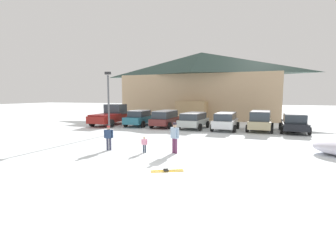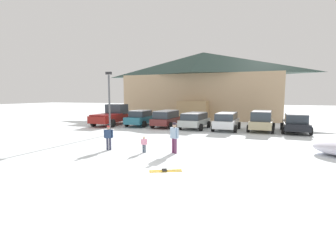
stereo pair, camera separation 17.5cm
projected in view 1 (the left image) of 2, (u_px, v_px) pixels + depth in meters
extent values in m
plane|color=white|center=(146.00, 179.00, 9.85)|extent=(160.00, 160.00, 0.00)
cube|color=tan|center=(201.00, 97.00, 36.17)|extent=(20.72, 8.23, 5.81)
pyramid|color=#2A433C|center=(201.00, 64.00, 35.65)|extent=(21.34, 8.85, 3.07)
cube|color=tan|center=(191.00, 111.00, 32.03)|extent=(3.66, 1.92, 2.40)
cube|color=#256C83|center=(140.00, 119.00, 26.88)|extent=(1.77, 4.51, 0.66)
cube|color=#2D3842|center=(139.00, 114.00, 26.60)|extent=(1.56, 2.35, 0.57)
cube|color=white|center=(139.00, 111.00, 26.56)|extent=(1.45, 2.23, 0.06)
cylinder|color=black|center=(138.00, 121.00, 28.54)|extent=(0.22, 0.64, 0.64)
cylinder|color=black|center=(154.00, 122.00, 27.92)|extent=(0.22, 0.64, 0.64)
cylinder|color=black|center=(126.00, 124.00, 25.93)|extent=(0.22, 0.64, 0.64)
cylinder|color=black|center=(143.00, 124.00, 25.30)|extent=(0.22, 0.64, 0.64)
cube|color=maroon|center=(166.00, 121.00, 25.86)|extent=(1.80, 4.49, 0.60)
cube|color=#2D3842|center=(165.00, 114.00, 25.70)|extent=(1.57, 3.41, 0.66)
cube|color=white|center=(165.00, 111.00, 25.66)|extent=(1.46, 3.24, 0.06)
cylinder|color=black|center=(162.00, 122.00, 27.49)|extent=(0.23, 0.64, 0.64)
cylinder|color=black|center=(179.00, 123.00, 26.86)|extent=(0.23, 0.64, 0.64)
cylinder|color=black|center=(151.00, 125.00, 24.92)|extent=(0.23, 0.64, 0.64)
cylinder|color=black|center=(170.00, 126.00, 24.29)|extent=(0.23, 0.64, 0.64)
cube|color=silver|center=(194.00, 122.00, 24.53)|extent=(2.21, 4.24, 0.58)
cube|color=#2D3842|center=(194.00, 116.00, 24.38)|extent=(1.90, 3.24, 0.55)
cube|color=white|center=(194.00, 113.00, 24.35)|extent=(1.77, 3.08, 0.06)
cylinder|color=black|center=(188.00, 123.00, 26.12)|extent=(0.27, 0.66, 0.64)
cylinder|color=black|center=(208.00, 124.00, 25.31)|extent=(0.27, 0.66, 0.64)
cylinder|color=black|center=(179.00, 126.00, 23.81)|extent=(0.27, 0.66, 0.64)
cylinder|color=black|center=(200.00, 127.00, 23.00)|extent=(0.27, 0.66, 0.64)
cube|color=white|center=(226.00, 123.00, 23.52)|extent=(1.88, 4.36, 0.64)
cube|color=#2D3842|center=(226.00, 116.00, 23.37)|extent=(1.64, 3.32, 0.57)
cube|color=white|center=(226.00, 113.00, 23.33)|extent=(1.53, 3.16, 0.06)
cylinder|color=black|center=(218.00, 125.00, 25.13)|extent=(0.24, 0.65, 0.64)
cylinder|color=black|center=(238.00, 125.00, 24.46)|extent=(0.24, 0.65, 0.64)
cylinder|color=black|center=(212.00, 128.00, 22.65)|extent=(0.24, 0.65, 0.64)
cylinder|color=black|center=(234.00, 129.00, 21.98)|extent=(0.24, 0.65, 0.64)
cube|color=tan|center=(260.00, 124.00, 22.95)|extent=(2.04, 4.25, 0.65)
cube|color=#2D3842|center=(261.00, 116.00, 22.80)|extent=(1.77, 3.24, 0.75)
cube|color=white|center=(261.00, 111.00, 22.75)|extent=(1.65, 3.08, 0.06)
cylinder|color=black|center=(250.00, 125.00, 24.54)|extent=(0.26, 0.65, 0.64)
cylinder|color=black|center=(272.00, 126.00, 23.80)|extent=(0.26, 0.65, 0.64)
cylinder|color=black|center=(247.00, 128.00, 22.18)|extent=(0.26, 0.65, 0.64)
cylinder|color=black|center=(272.00, 130.00, 21.44)|extent=(0.26, 0.65, 0.64)
cube|color=black|center=(294.00, 125.00, 22.20)|extent=(2.02, 4.63, 0.56)
cube|color=#2D3842|center=(295.00, 118.00, 21.91)|extent=(1.73, 2.43, 0.66)
cube|color=white|center=(295.00, 114.00, 21.87)|extent=(1.61, 2.30, 0.06)
cylinder|color=black|center=(280.00, 126.00, 23.90)|extent=(0.24, 0.65, 0.64)
cylinder|color=black|center=(305.00, 127.00, 23.19)|extent=(0.24, 0.65, 0.64)
cylinder|color=black|center=(282.00, 130.00, 21.27)|extent=(0.24, 0.65, 0.64)
cylinder|color=black|center=(310.00, 131.00, 20.56)|extent=(0.24, 0.65, 0.64)
cube|color=maroon|center=(110.00, 118.00, 27.37)|extent=(2.06, 5.55, 0.70)
cube|color=#2D3842|center=(115.00, 109.00, 28.30)|extent=(1.87, 1.79, 1.05)
cube|color=maroon|center=(105.00, 115.00, 26.40)|extent=(2.04, 3.06, 0.12)
cylinder|color=black|center=(110.00, 120.00, 29.32)|extent=(0.27, 0.80, 0.80)
cylinder|color=black|center=(127.00, 120.00, 28.62)|extent=(0.27, 0.80, 0.80)
cylinder|color=black|center=(92.00, 123.00, 26.19)|extent=(0.27, 0.80, 0.80)
cylinder|color=black|center=(111.00, 123.00, 25.49)|extent=(0.27, 0.80, 0.80)
cylinder|color=#35374E|center=(110.00, 144.00, 14.95)|extent=(0.13, 0.13, 0.69)
cylinder|color=#35374E|center=(108.00, 144.00, 14.94)|extent=(0.13, 0.13, 0.69)
cube|color=navy|center=(109.00, 134.00, 14.88)|extent=(0.39, 0.31, 0.49)
cylinder|color=navy|center=(112.00, 134.00, 14.89)|extent=(0.09, 0.09, 0.46)
cylinder|color=navy|center=(105.00, 134.00, 14.87)|extent=(0.09, 0.09, 0.46)
sphere|color=tan|center=(108.00, 128.00, 14.84)|extent=(0.18, 0.18, 0.18)
cylinder|color=#B13435|center=(108.00, 127.00, 14.83)|extent=(0.17, 0.17, 0.08)
cylinder|color=#6C355A|center=(174.00, 145.00, 14.24)|extent=(0.15, 0.15, 0.82)
cylinder|color=#6C355A|center=(176.00, 146.00, 14.11)|extent=(0.15, 0.15, 0.82)
cube|color=#97B5D2|center=(175.00, 133.00, 14.09)|extent=(0.47, 0.40, 0.58)
cylinder|color=#97B5D2|center=(172.00, 132.00, 14.27)|extent=(0.11, 0.11, 0.55)
cylinder|color=#97B5D2|center=(178.00, 133.00, 13.90)|extent=(0.11, 0.11, 0.55)
sphere|color=tan|center=(175.00, 126.00, 14.04)|extent=(0.21, 0.21, 0.21)
cylinder|color=#29202D|center=(175.00, 124.00, 14.03)|extent=(0.20, 0.20, 0.10)
cylinder|color=#2A384C|center=(144.00, 149.00, 14.32)|extent=(0.08, 0.08, 0.44)
cylinder|color=#2A384C|center=(145.00, 149.00, 14.32)|extent=(0.08, 0.08, 0.44)
cube|color=pink|center=(144.00, 142.00, 14.28)|extent=(0.24, 0.19, 0.31)
cylinder|color=pink|center=(142.00, 142.00, 14.28)|extent=(0.06, 0.06, 0.29)
cylinder|color=pink|center=(147.00, 142.00, 14.28)|extent=(0.06, 0.06, 0.29)
sphere|color=tan|center=(144.00, 138.00, 14.25)|extent=(0.11, 0.11, 0.11)
cylinder|color=beige|center=(144.00, 137.00, 14.25)|extent=(0.11, 0.11, 0.05)
cube|color=gold|center=(167.00, 170.00, 10.95)|extent=(1.25, 0.69, 0.02)
cube|color=black|center=(166.00, 169.00, 10.94)|extent=(0.22, 0.16, 0.06)
cube|color=gold|center=(167.00, 172.00, 10.76)|extent=(1.25, 0.69, 0.02)
cube|color=black|center=(166.00, 171.00, 10.75)|extent=(0.22, 0.16, 0.06)
cylinder|color=#515459|center=(109.00, 105.00, 20.56)|extent=(0.14, 0.14, 4.68)
cube|color=#232326|center=(108.00, 73.00, 20.27)|extent=(0.44, 0.24, 0.20)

